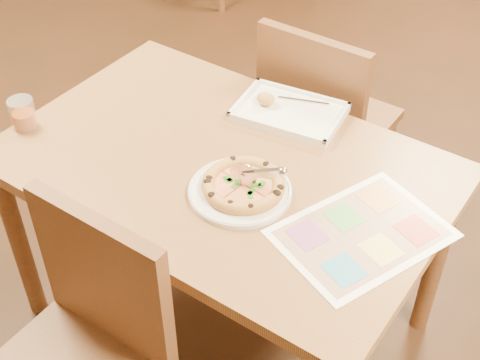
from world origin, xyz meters
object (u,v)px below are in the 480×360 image
Objects in this scene: pizza_cutter at (256,174)px; glass_tumbler at (23,115)px; dining_table at (223,184)px; chair_near at (85,332)px; plate at (240,191)px; pizza at (243,185)px; menu at (362,233)px; chair_far at (320,109)px; appetizer_tray at (287,112)px.

glass_tumbler is at bearing 173.96° from pizza_cutter.
pizza_cutter is at bearing -23.19° from dining_table.
chair_near is 0.55m from plate.
menu is at bearing 7.17° from pizza.
dining_table is 0.17m from plate.
dining_table is 0.66m from glass_tumbler.
menu is at bearing 8.60° from plate.
chair_far reaches higher than pizza.
menu is at bearing -37.72° from appetizer_tray.
pizza_cutter is at bearing -172.86° from menu.
plate is at bearing -117.24° from pizza.
dining_table is at bearing 90.00° from chair_far.
glass_tumbler is (-0.64, -0.52, 0.03)m from appetizer_tray.
appetizer_tray reaches higher than menu.
dining_table is 3.01× the size of menu.
chair_near is at bearing -90.00° from dining_table.
pizza_cutter is at bearing 7.44° from pizza.
chair_far is (-0.00, 0.60, -0.07)m from dining_table.
pizza is (0.13, -0.68, 0.18)m from chair_far.
chair_far is at bearing 87.29° from pizza_cutter.
glass_tumbler is at bearing -169.46° from pizza.
plate is 1.24× the size of pizza.
pizza_cutter is (0.16, -0.07, 0.17)m from dining_table.
plate is at bearing 99.94° from chair_far.
chair_near reaches higher than appetizer_tray.
appetizer_tray is at bearing 39.16° from glass_tumbler.
appetizer_tray is at bearing 142.28° from menu.
chair_near reaches higher than dining_table.
plate reaches higher than dining_table.
pizza is (0.00, 0.01, 0.02)m from plate.
chair_far reaches higher than appetizer_tray.
chair_far is 1.09× the size of menu.
menu is (0.47, -0.63, 0.16)m from chair_far.
chair_far reaches higher than pizza_cutter.
pizza_cutter is at bearing 103.73° from chair_far.
dining_table is at bearing 140.37° from pizza_cutter.
pizza_cutter is at bearing 10.39° from glass_tumbler.
chair_near is at bearing -129.57° from menu.
pizza is 0.54× the size of menu.
dining_table is 0.48m from menu.
glass_tumbler is 0.23× the size of menu.
glass_tumbler is (-0.77, -0.14, -0.04)m from pizza_cutter.
pizza_cutter is at bearing -70.52° from appetizer_tray.
glass_tumbler is (-0.61, -0.21, 0.13)m from dining_table.
chair_near is 1.00× the size of chair_far.
plate is 0.40m from appetizer_tray.
plate is at bearing -171.40° from menu.
glass_tumbler is (-0.74, -0.14, 0.02)m from pizza.
appetizer_tray is at bearing 95.83° from chair_far.
chair_far is (-0.00, 1.20, 0.00)m from chair_near.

